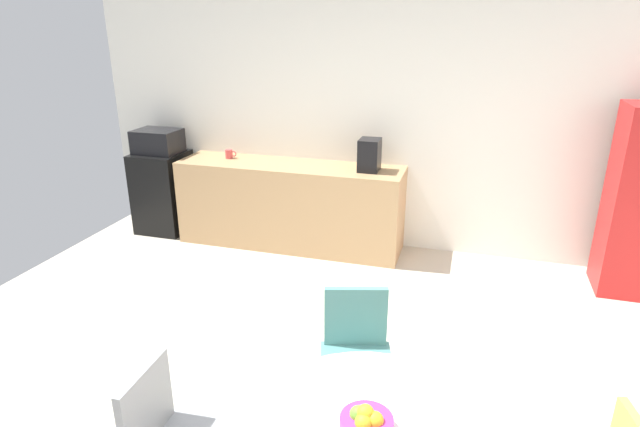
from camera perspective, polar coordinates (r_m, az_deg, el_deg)
The scene contains 9 objects.
ground_plane at distance 3.45m, azimuth -6.50°, elevation -21.96°, with size 6.00×6.00×0.00m, color beige.
wall_back at distance 5.52m, azimuth 5.20°, elevation 9.69°, with size 6.00×0.10×2.60m, color white.
counter_block at distance 5.61m, azimuth -3.29°, elevation 0.91°, with size 2.39×0.60×0.90m, color tan.
mini_fridge at distance 6.28m, azimuth -16.70°, elevation 2.28°, with size 0.54×0.54×0.92m, color black.
microwave at distance 6.13m, azimuth -17.26°, elevation 7.52°, with size 0.48×0.38×0.26m, color black.
chair_teal at distance 3.20m, azimuth 3.96°, elevation -13.77°, with size 0.52×0.52×0.83m.
fruit_bowl at distance 2.26m, azimuth 5.01°, elevation -21.73°, with size 0.22×0.22×0.13m.
mug_white at distance 5.80m, azimuth -9.85°, elevation 6.41°, with size 0.13×0.08×0.09m.
coffee_maker at distance 5.22m, azimuth 5.41°, elevation 6.36°, with size 0.20×0.24×0.32m, color black.
Camera 1 is at (1.07, -2.32, 2.31)m, focal length 29.38 mm.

